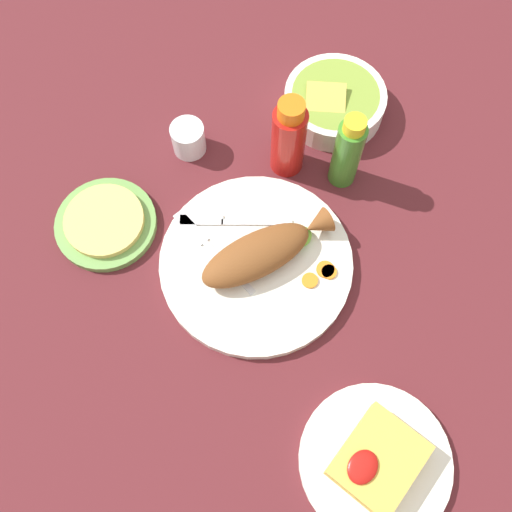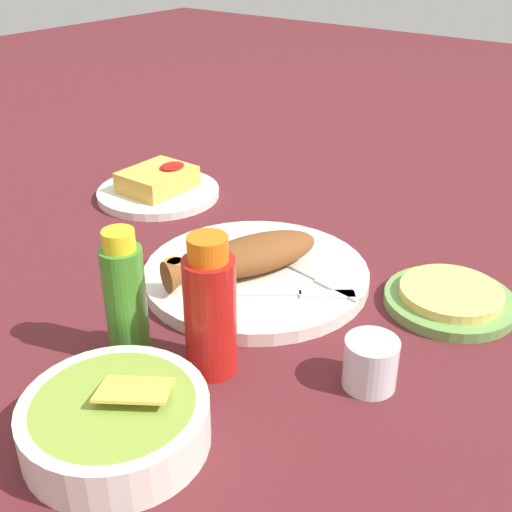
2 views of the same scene
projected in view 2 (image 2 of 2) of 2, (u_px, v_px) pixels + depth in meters
name	position (u px, v px, depth m)	size (l,w,h in m)	color
ground_plane	(256.00, 280.00, 0.88)	(4.00, 4.00, 0.00)	#561E23
main_plate	(256.00, 275.00, 0.87)	(0.31, 0.31, 0.02)	white
fried_fish	(249.00, 256.00, 0.85)	(0.23, 0.14, 0.05)	brown
fork_near	(313.00, 276.00, 0.85)	(0.04, 0.18, 0.00)	silver
fork_far	(294.00, 293.00, 0.81)	(0.13, 0.15, 0.00)	silver
carrot_slice_near	(196.00, 257.00, 0.90)	(0.03, 0.03, 0.00)	orange
carrot_slice_mid	(177.00, 263.00, 0.88)	(0.03, 0.03, 0.00)	orange
carrot_slice_far	(173.00, 262.00, 0.88)	(0.02, 0.02, 0.00)	orange
lime_wedge_main	(202.00, 277.00, 0.83)	(0.04, 0.03, 0.02)	#6BB233
hot_sauce_bottle_red	(210.00, 310.00, 0.68)	(0.06, 0.06, 0.16)	#B21914
hot_sauce_bottle_green	(125.00, 299.00, 0.70)	(0.05, 0.05, 0.16)	#3D8428
salt_cup	(370.00, 366.00, 0.68)	(0.06, 0.06, 0.06)	silver
side_plate_fries	(158.00, 193.00, 1.13)	(0.21, 0.21, 0.01)	white
fries_pile	(158.00, 179.00, 1.12)	(0.12, 0.10, 0.04)	gold
guacamole_bowl	(116.00, 419.00, 0.60)	(0.18, 0.18, 0.06)	white
tortilla_plate	(449.00, 301.00, 0.82)	(0.17, 0.17, 0.01)	#6B9E4C
tortilla_stack	(451.00, 293.00, 0.81)	(0.13, 0.13, 0.01)	#E0C666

